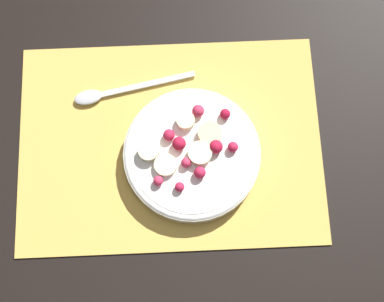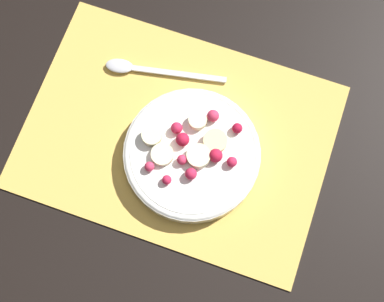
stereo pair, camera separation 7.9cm
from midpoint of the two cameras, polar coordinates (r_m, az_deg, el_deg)
The scene contains 4 objects.
ground_plane at distance 0.84m, azimuth -5.01°, elevation 0.36°, with size 3.00×3.00×0.00m, color black.
placemat at distance 0.84m, azimuth -5.02°, elevation 0.41°, with size 0.47×0.34×0.01m.
fruit_bowl at distance 0.81m, azimuth -2.78°, elevation -0.80°, with size 0.21×0.21×0.05m.
spoon at distance 0.87m, azimuth -11.15°, elevation 5.72°, with size 0.20×0.06×0.01m.
Camera 1 is at (-0.02, 0.23, 0.80)m, focal length 50.00 mm.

